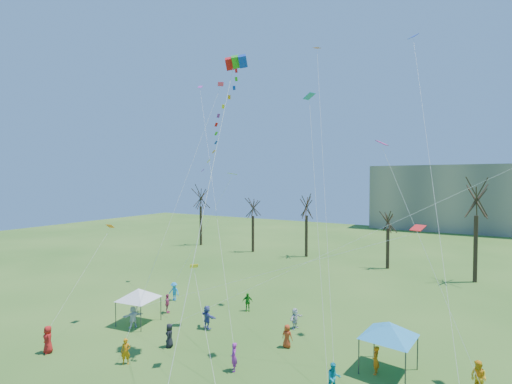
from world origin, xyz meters
The scene contains 6 objects.
bare_tree_row centered at (4.36, 36.37, 7.51)m, with size 69.30×9.07×11.91m.
big_box_kite centered at (-2.13, 5.92, 15.44)m, with size 2.13×5.40×19.43m.
canopy_tent_white centered at (-11.36, 6.96, 2.43)m, with size 3.79×3.79×2.87m.
canopy_tent_blue centered at (7.58, 9.44, 2.62)m, with size 4.10×4.10×3.10m.
festival_crowd centered at (-1.06, 6.79, 0.86)m, with size 26.59×14.17×1.83m.
small_kites_aloft centered at (0.21, 10.35, 13.79)m, with size 29.96×17.16×32.02m.
Camera 1 is at (11.27, -13.06, 11.73)m, focal length 25.00 mm.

